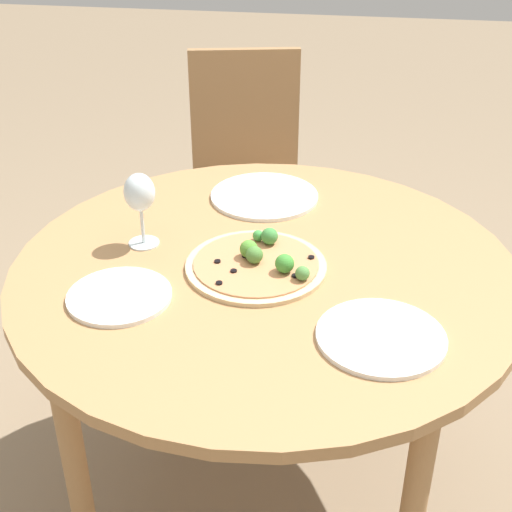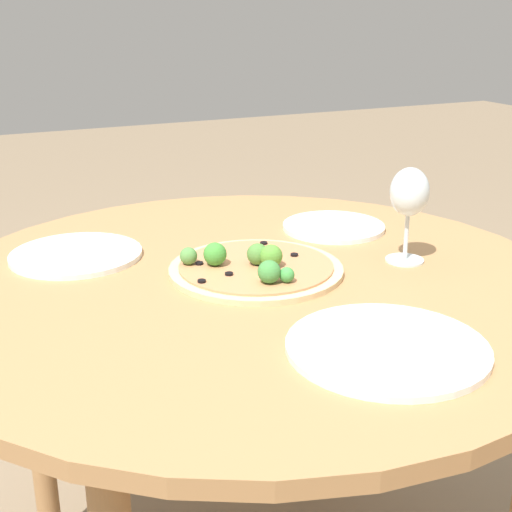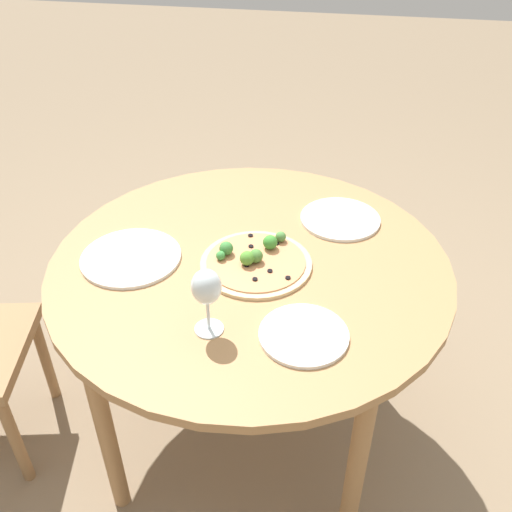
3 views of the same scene
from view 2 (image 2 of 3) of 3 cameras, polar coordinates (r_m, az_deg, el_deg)
The scene contains 6 objects.
dining_table at distance 1.25m, azimuth -0.29°, elevation -5.01°, with size 1.11×1.11×0.72m.
pizza at distance 1.24m, azimuth -0.14°, elevation -0.87°, with size 0.31×0.31×0.05m.
wine_glass at distance 1.29m, azimuth 12.17°, elevation 4.76°, with size 0.07×0.07×0.17m.
plate_near at distance 0.99m, azimuth 10.44°, elevation -7.20°, with size 0.28×0.28×0.01m.
plate_far at distance 1.36m, azimuth -14.19°, elevation 0.11°, with size 0.24×0.24×0.01m.
plate_side at distance 1.49m, azimuth 6.23°, elevation 2.34°, with size 0.21×0.21×0.01m.
Camera 2 is at (-1.03, 0.48, 1.17)m, focal length 50.00 mm.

